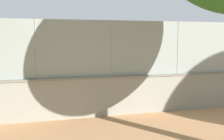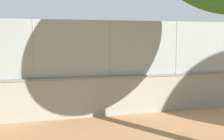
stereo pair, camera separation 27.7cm
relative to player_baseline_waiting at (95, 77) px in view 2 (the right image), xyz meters
The scene contains 8 objects.
ground_plane 7.04m from the player_baseline_waiting, 82.29° to the right, with size 260.00×260.00×0.00m, color tan.
perimeter_wall 5.70m from the player_baseline_waiting, 84.78° to the left, with size 31.10×0.82×1.65m.
fence_panel_on_wall 6.01m from the player_baseline_waiting, 84.78° to the left, with size 30.55×0.47×2.29m.
player_baseline_waiting is the anchor object (origin of this frame).
player_at_service_line 5.30m from the player_baseline_waiting, 87.03° to the right, with size 0.74×1.26×1.63m.
player_crossing_court 5.45m from the player_baseline_waiting, 152.38° to the right, with size 0.76×1.26×1.62m.
sports_ball 2.44m from the player_baseline_waiting, 118.80° to the left, with size 0.09×0.09×0.09m, color white.
courtside_bench 5.54m from the player_baseline_waiting, 125.22° to the left, with size 1.60×0.40×0.87m.
Camera 2 is at (2.59, 24.20, 3.20)m, focal length 46.56 mm.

